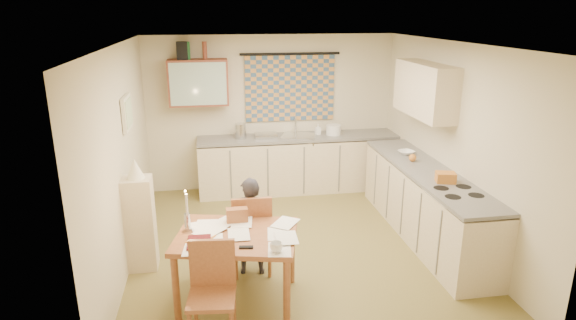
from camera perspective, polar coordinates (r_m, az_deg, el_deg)
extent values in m
cube|color=brown|center=(6.22, 0.95, -10.13)|extent=(4.00, 4.50, 0.02)
cube|color=white|center=(5.53, 1.09, 13.71)|extent=(4.00, 4.50, 0.02)
cube|color=beige|center=(7.92, -1.96, 5.61)|extent=(4.00, 0.02, 2.50)
cube|color=beige|center=(3.69, 7.45, -8.68)|extent=(4.00, 0.02, 2.50)
cube|color=beige|center=(5.75, -19.10, 0.09)|extent=(0.02, 4.50, 2.50)
cube|color=beige|center=(6.41, 18.98, 1.85)|extent=(0.02, 4.50, 2.50)
cube|color=#345475|center=(7.85, 0.24, 8.49)|extent=(1.45, 0.03, 1.05)
cylinder|color=black|center=(7.76, 0.27, 12.48)|extent=(1.60, 0.04, 0.04)
cube|color=brown|center=(7.58, -10.58, 9.02)|extent=(0.90, 0.34, 0.70)
cube|color=#99B2A5|center=(7.41, -10.59, 8.84)|extent=(0.84, 0.02, 0.64)
cube|color=#CDB790|center=(6.69, 15.91, 8.01)|extent=(0.34, 1.30, 0.70)
cube|color=beige|center=(6.02, -18.56, 5.33)|extent=(0.04, 0.50, 0.40)
cube|color=white|center=(6.01, -18.33, 5.34)|extent=(0.01, 0.42, 0.32)
cube|color=#CDB790|center=(7.90, 1.48, -0.57)|extent=(3.30, 0.60, 0.86)
cube|color=#5B5956|center=(7.77, 1.51, 2.73)|extent=(3.30, 0.62, 0.04)
cube|color=#CDB790|center=(6.54, 15.85, -5.17)|extent=(0.60, 2.95, 0.86)
cube|color=#5B5956|center=(6.38, 16.19, -1.27)|extent=(0.62, 2.95, 0.04)
cube|color=white|center=(5.89, 19.07, -7.91)|extent=(0.59, 0.59, 0.88)
cube|color=black|center=(5.72, 19.52, -3.77)|extent=(0.56, 0.56, 0.03)
cube|color=silver|center=(7.77, 1.32, 2.58)|extent=(0.67, 0.62, 0.10)
cylinder|color=silver|center=(7.89, 0.90, 4.16)|extent=(0.04, 0.04, 0.28)
cube|color=silver|center=(7.67, -2.65, 2.91)|extent=(0.36, 0.31, 0.06)
cylinder|color=silver|center=(7.61, -5.64, 3.43)|extent=(0.24, 0.24, 0.24)
cylinder|color=white|center=(7.86, 5.42, 3.58)|extent=(0.28, 0.28, 0.16)
imported|color=white|center=(7.85, 3.57, 3.67)|extent=(0.11, 0.11, 0.18)
imported|color=white|center=(6.96, 13.84, 0.87)|extent=(0.34, 0.34, 0.05)
cube|color=#C27229|center=(5.95, 18.18, -1.97)|extent=(0.25, 0.21, 0.12)
sphere|color=#C27229|center=(6.65, 14.55, 0.25)|extent=(0.10, 0.10, 0.10)
cube|color=black|center=(7.54, -12.43, 12.55)|extent=(0.16, 0.20, 0.26)
cylinder|color=#195926|center=(7.53, -11.79, 12.58)|extent=(0.07, 0.07, 0.26)
cylinder|color=brown|center=(7.53, -9.84, 12.69)|extent=(0.07, 0.07, 0.26)
cube|color=brown|center=(4.83, -6.12, -8.97)|extent=(1.34, 1.13, 0.05)
cube|color=brown|center=(5.48, -4.40, -8.61)|extent=(0.44, 0.44, 0.04)
cube|color=brown|center=(5.19, -4.29, -6.99)|extent=(0.43, 0.05, 0.48)
cube|color=brown|center=(4.44, -9.03, -15.86)|extent=(0.46, 0.46, 0.04)
cube|color=brown|center=(4.48, -8.95, -11.91)|extent=(0.42, 0.08, 0.45)
imported|color=black|center=(5.39, -4.45, -7.84)|extent=(0.49, 0.38, 1.14)
cube|color=#CDB790|center=(5.74, -17.09, -7.23)|extent=(0.32, 0.30, 1.10)
cone|color=beige|center=(5.51, -17.70, -0.99)|extent=(0.20, 0.20, 0.22)
cube|color=brown|center=(5.03, -6.06, -6.57)|extent=(0.22, 0.11, 0.16)
imported|color=white|center=(4.45, -1.40, -10.28)|extent=(0.14, 0.14, 0.09)
imported|color=maroon|center=(4.69, -11.87, -9.64)|extent=(0.23, 0.31, 0.03)
imported|color=#C27229|center=(4.80, -11.20, -8.98)|extent=(0.42, 0.43, 0.02)
cube|color=#C27229|center=(4.59, -10.81, -10.09)|extent=(0.14, 0.11, 0.04)
cube|color=black|center=(4.55, -4.98, -10.26)|extent=(0.13, 0.06, 0.02)
cylinder|color=silver|center=(4.94, -11.83, -7.21)|extent=(0.08, 0.08, 0.18)
cylinder|color=white|center=(4.83, -11.92, -5.18)|extent=(0.02, 0.02, 0.22)
sphere|color=#FFCC66|center=(4.83, -12.09, -3.64)|extent=(0.02, 0.02, 0.02)
cube|color=white|center=(4.51, -1.01, -10.53)|extent=(0.25, 0.32, 0.00)
cube|color=white|center=(4.79, -1.16, -8.74)|extent=(0.24, 0.32, 0.00)
cube|color=white|center=(5.03, -9.67, -7.67)|extent=(0.24, 0.32, 0.00)
cube|color=white|center=(5.00, -10.19, -7.84)|extent=(0.27, 0.33, 0.00)
cube|color=white|center=(4.71, -9.02, -9.43)|extent=(0.22, 0.30, 0.00)
cube|color=white|center=(4.59, -10.96, -10.27)|extent=(0.24, 0.32, 0.00)
cube|color=white|center=(4.79, -5.87, -8.73)|extent=(0.22, 0.30, 0.00)
cube|color=white|center=(5.00, -0.32, -7.45)|extent=(0.34, 0.36, 0.00)
cube|color=white|center=(5.05, -5.50, -7.29)|extent=(0.25, 0.32, 0.00)
cube|color=white|center=(5.07, -7.29, -7.21)|extent=(0.36, 0.36, 0.00)
cube|color=white|center=(4.69, -0.20, -9.20)|extent=(0.22, 0.31, 0.00)
cube|color=white|center=(4.88, -9.27, -8.30)|extent=(0.36, 0.36, 0.00)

